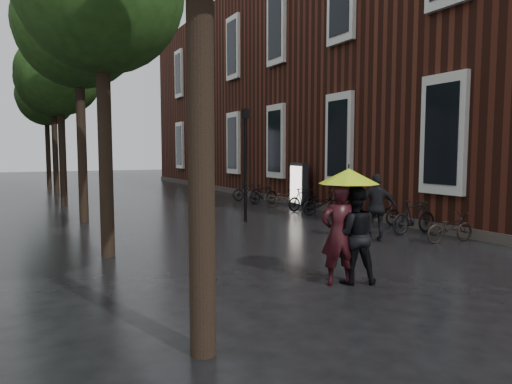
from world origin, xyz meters
TOP-DOWN VIEW (x-y plane):
  - ground at (0.00, 0.00)m, footprint 120.00×120.00m
  - brick_building at (10.47, 19.46)m, footprint 10.20×33.20m
  - street_trees at (-3.99, 15.91)m, footprint 4.33×34.03m
  - person_burgundy at (-0.70, 2.62)m, footprint 0.79×0.63m
  - person_black at (-0.37, 2.57)m, footprint 1.10×1.01m
  - lime_umbrella at (-0.45, 2.65)m, footprint 1.14×1.14m
  - pedestrian_walking at (2.86, 5.49)m, footprint 1.17×0.98m
  - parked_bicycles at (4.62, 10.23)m, footprint 2.04×12.96m
  - ad_lightbox at (5.03, 12.83)m, footprint 0.30×1.32m
  - lamp_post at (1.21, 10.40)m, footprint 0.20×0.20m
  - cycle_sign at (-3.45, 17.01)m, footprint 0.13×0.44m

SIDE VIEW (x-z plane):
  - ground at x=0.00m, z-range 0.00..0.00m
  - parked_bicycles at x=4.62m, z-range -0.06..0.97m
  - person_black at x=-0.37m, z-range 0.00..1.84m
  - pedestrian_walking at x=2.86m, z-range 0.00..1.87m
  - person_burgundy at x=-0.70m, z-range 0.00..1.89m
  - ad_lightbox at x=5.03m, z-range 0.00..2.00m
  - cycle_sign at x=-3.45m, z-range 0.39..2.79m
  - lime_umbrella at x=-0.45m, z-range 1.18..2.86m
  - lamp_post at x=1.21m, z-range 0.43..4.40m
  - brick_building at x=10.47m, z-range -0.01..11.99m
  - street_trees at x=-3.99m, z-range 1.88..10.79m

